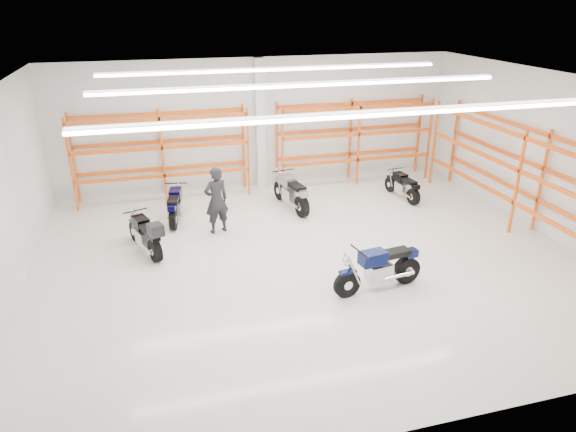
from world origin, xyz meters
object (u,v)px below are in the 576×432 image
object	(u,v)px
motorcycle_back_b	(175,206)
motorcycle_back_a	(146,235)
standing_man	(216,200)
motorcycle_back_d	(403,187)
motorcycle_back_c	(292,193)
motorcycle_main	(382,269)
structural_column	(260,125)

from	to	relation	value
motorcycle_back_b	motorcycle_back_a	bearing A→B (deg)	-113.51
motorcycle_back_a	motorcycle_back_b	distance (m)	2.21
motorcycle_back_b	standing_man	distance (m)	1.68
motorcycle_back_d	standing_man	world-z (taller)	standing_man
motorcycle_back_c	standing_man	xyz separation A→B (m)	(-2.56, -1.14, 0.46)
motorcycle_main	motorcycle_back_b	xyz separation A→B (m)	(-4.36, 5.33, -0.04)
motorcycle_main	standing_man	bearing A→B (deg)	127.71
motorcycle_main	motorcycle_back_d	distance (m)	6.12
motorcycle_back_a	structural_column	world-z (taller)	structural_column
motorcycle_back_c	structural_column	size ratio (longest dim) A/B	0.51
motorcycle_back_a	structural_column	size ratio (longest dim) A/B	0.47
motorcycle_main	motorcycle_back_a	xyz separation A→B (m)	(-5.24, 3.31, 0.01)
motorcycle_back_b	structural_column	xyz separation A→B (m)	(3.21, 2.40, 1.77)
motorcycle_back_a	motorcycle_back_c	distance (m)	4.99
motorcycle_main	motorcycle_back_d	size ratio (longest dim) A/B	1.21
motorcycle_back_d	motorcycle_back_a	bearing A→B (deg)	-167.27
motorcycle_main	motorcycle_back_d	world-z (taller)	motorcycle_main
motorcycle_back_d	structural_column	bearing A→B (deg)	150.01
motorcycle_back_d	standing_man	size ratio (longest dim) A/B	0.96
motorcycle_main	motorcycle_back_b	size ratio (longest dim) A/B	1.09
motorcycle_back_c	motorcycle_back_d	bearing A→B (deg)	-1.73
motorcycle_back_b	motorcycle_back_c	world-z (taller)	motorcycle_back_c
motorcycle_back_a	motorcycle_back_c	size ratio (longest dim) A/B	0.92
motorcycle_main	structural_column	bearing A→B (deg)	98.44
motorcycle_main	motorcycle_back_c	size ratio (longest dim) A/B	0.99
structural_column	motorcycle_back_c	bearing A→B (deg)	-78.91
motorcycle_back_a	motorcycle_back_d	world-z (taller)	motorcycle_back_a
motorcycle_back_c	motorcycle_back_a	bearing A→B (deg)	-156.07
structural_column	motorcycle_back_a	bearing A→B (deg)	-132.79
motorcycle_back_d	motorcycle_back_b	bearing A→B (deg)	179.12
motorcycle_back_a	standing_man	xyz separation A→B (m)	(2.00, 0.88, 0.45)
motorcycle_main	motorcycle_back_a	distance (m)	6.19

